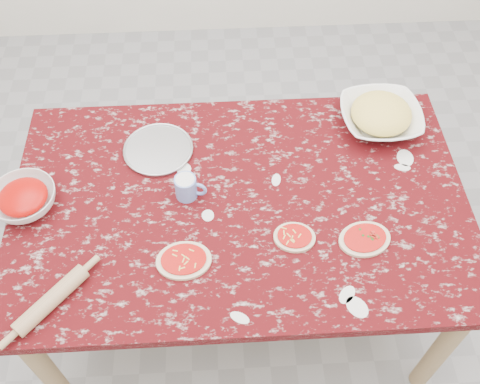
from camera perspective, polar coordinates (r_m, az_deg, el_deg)
name	(u,v)px	position (r m, az deg, el deg)	size (l,w,h in m)	color
ground	(240,296)	(2.54, 0.00, -10.91)	(4.00, 4.00, 0.00)	gray
worktable	(240,214)	(1.97, 0.00, -2.33)	(1.60, 1.00, 0.75)	#3E070A
pizza_tray	(158,150)	(2.06, -8.58, 4.40)	(0.26, 0.26, 0.01)	#B2B2B7
sauce_bowl	(24,199)	(2.00, -21.72, -0.73)	(0.22, 0.22, 0.07)	white
cheese_bowl	(380,117)	(2.18, 14.50, 7.59)	(0.31, 0.31, 0.08)	white
flour_mug	(187,187)	(1.88, -5.61, 0.52)	(0.11, 0.08, 0.09)	#6E8CD9
pizza_left	(184,260)	(1.77, -5.92, -7.15)	(0.19, 0.15, 0.02)	beige
pizza_mid	(294,237)	(1.81, 5.74, -4.74)	(0.15, 0.13, 0.02)	beige
pizza_right	(365,239)	(1.85, 12.95, -4.83)	(0.20, 0.17, 0.02)	beige
rolling_pin	(51,300)	(1.77, -19.20, -10.65)	(0.05, 0.05, 0.26)	tan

